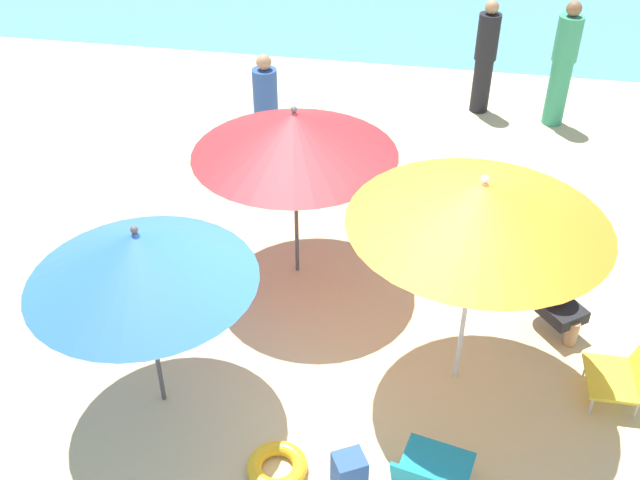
{
  "coord_description": "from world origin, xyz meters",
  "views": [
    {
      "loc": [
        0.55,
        -4.75,
        4.79
      ],
      "look_at": [
        -0.5,
        0.86,
        0.7
      ],
      "focal_mm": 41.46,
      "sensor_mm": 36.0,
      "label": 1
    }
  ],
  "objects_px": {
    "beach_chair_c": "(163,275)",
    "person_c": "(557,287)",
    "person_a": "(485,57)",
    "person_b": "(563,64)",
    "umbrella_red": "(294,134)",
    "umbrella_blue": "(139,257)",
    "beach_chair_b": "(628,374)",
    "beach_chair_a": "(431,476)",
    "umbrella_orange": "(481,204)",
    "beach_bag": "(349,472)",
    "person_d": "(266,114)",
    "swim_ring": "(277,467)"
  },
  "relations": [
    {
      "from": "beach_bag",
      "to": "beach_chair_c",
      "type": "bearing_deg",
      "value": 138.91
    },
    {
      "from": "beach_chair_a",
      "to": "umbrella_blue",
      "type": "bearing_deg",
      "value": 86.64
    },
    {
      "from": "umbrella_blue",
      "to": "beach_chair_c",
      "type": "bearing_deg",
      "value": 109.74
    },
    {
      "from": "person_b",
      "to": "person_d",
      "type": "bearing_deg",
      "value": -167.18
    },
    {
      "from": "beach_chair_b",
      "to": "umbrella_orange",
      "type": "bearing_deg",
      "value": -1.22
    },
    {
      "from": "person_c",
      "to": "person_d",
      "type": "bearing_deg",
      "value": -163.19
    },
    {
      "from": "beach_chair_c",
      "to": "swim_ring",
      "type": "height_order",
      "value": "beach_chair_c"
    },
    {
      "from": "person_a",
      "to": "person_b",
      "type": "distance_m",
      "value": 1.06
    },
    {
      "from": "beach_chair_b",
      "to": "beach_chair_c",
      "type": "distance_m",
      "value": 4.35
    },
    {
      "from": "beach_chair_a",
      "to": "beach_bag",
      "type": "bearing_deg",
      "value": 98.09
    },
    {
      "from": "umbrella_red",
      "to": "beach_chair_c",
      "type": "relative_size",
      "value": 2.78
    },
    {
      "from": "umbrella_orange",
      "to": "person_d",
      "type": "relative_size",
      "value": 1.34
    },
    {
      "from": "umbrella_orange",
      "to": "beach_chair_a",
      "type": "distance_m",
      "value": 2.02
    },
    {
      "from": "umbrella_blue",
      "to": "beach_chair_c",
      "type": "relative_size",
      "value": 2.53
    },
    {
      "from": "person_b",
      "to": "beach_bag",
      "type": "xyz_separation_m",
      "value": [
        -1.92,
        -6.58,
        -0.71
      ]
    },
    {
      "from": "beach_chair_c",
      "to": "beach_bag",
      "type": "distance_m",
      "value": 2.87
    },
    {
      "from": "beach_chair_a",
      "to": "swim_ring",
      "type": "bearing_deg",
      "value": 98.52
    },
    {
      "from": "umbrella_blue",
      "to": "swim_ring",
      "type": "bearing_deg",
      "value": -26.12
    },
    {
      "from": "swim_ring",
      "to": "beach_bag",
      "type": "bearing_deg",
      "value": -2.76
    },
    {
      "from": "beach_chair_c",
      "to": "person_c",
      "type": "bearing_deg",
      "value": -20.67
    },
    {
      "from": "umbrella_blue",
      "to": "beach_chair_c",
      "type": "xyz_separation_m",
      "value": [
        -0.47,
        1.3,
        -1.25
      ]
    },
    {
      "from": "beach_chair_a",
      "to": "person_c",
      "type": "xyz_separation_m",
      "value": [
        1.0,
        2.19,
        0.14
      ]
    },
    {
      "from": "person_c",
      "to": "umbrella_orange",
      "type": "bearing_deg",
      "value": -82.86
    },
    {
      "from": "umbrella_orange",
      "to": "person_a",
      "type": "bearing_deg",
      "value": 88.63
    },
    {
      "from": "umbrella_orange",
      "to": "beach_chair_c",
      "type": "distance_m",
      "value": 3.35
    },
    {
      "from": "beach_chair_c",
      "to": "swim_ring",
      "type": "bearing_deg",
      "value": -74.04
    },
    {
      "from": "umbrella_blue",
      "to": "swim_ring",
      "type": "height_order",
      "value": "umbrella_blue"
    },
    {
      "from": "beach_chair_c",
      "to": "person_a",
      "type": "distance_m",
      "value": 5.8
    },
    {
      "from": "person_d",
      "to": "beach_chair_c",
      "type": "bearing_deg",
      "value": -75.14
    },
    {
      "from": "beach_chair_b",
      "to": "person_a",
      "type": "distance_m",
      "value": 5.66
    },
    {
      "from": "beach_chair_b",
      "to": "swim_ring",
      "type": "bearing_deg",
      "value": 23.86
    },
    {
      "from": "person_d",
      "to": "umbrella_blue",
      "type": "bearing_deg",
      "value": -65.5
    },
    {
      "from": "beach_chair_a",
      "to": "person_b",
      "type": "relative_size",
      "value": 0.4
    },
    {
      "from": "person_c",
      "to": "swim_ring",
      "type": "bearing_deg",
      "value": -83.28
    },
    {
      "from": "person_b",
      "to": "beach_chair_a",
      "type": "bearing_deg",
      "value": -117.53
    },
    {
      "from": "person_d",
      "to": "swim_ring",
      "type": "height_order",
      "value": "person_d"
    },
    {
      "from": "person_a",
      "to": "person_c",
      "type": "distance_m",
      "value": 4.71
    },
    {
      "from": "person_b",
      "to": "person_d",
      "type": "distance_m",
      "value": 4.2
    },
    {
      "from": "umbrella_red",
      "to": "person_c",
      "type": "xyz_separation_m",
      "value": [
        2.55,
        -0.4,
        -1.14
      ]
    },
    {
      "from": "person_b",
      "to": "person_c",
      "type": "relative_size",
      "value": 1.9
    },
    {
      "from": "beach_chair_b",
      "to": "beach_chair_a",
      "type": "bearing_deg",
      "value": 39.53
    },
    {
      "from": "umbrella_orange",
      "to": "person_a",
      "type": "relative_size",
      "value": 1.27
    },
    {
      "from": "umbrella_red",
      "to": "beach_chair_b",
      "type": "xyz_separation_m",
      "value": [
        3.1,
        -1.24,
        -1.31
      ]
    },
    {
      "from": "beach_chair_a",
      "to": "person_a",
      "type": "distance_m",
      "value": 6.86
    },
    {
      "from": "umbrella_red",
      "to": "umbrella_blue",
      "type": "height_order",
      "value": "umbrella_red"
    },
    {
      "from": "person_b",
      "to": "person_c",
      "type": "bearing_deg",
      "value": -110.34
    },
    {
      "from": "umbrella_red",
      "to": "person_c",
      "type": "distance_m",
      "value": 2.82
    },
    {
      "from": "person_d",
      "to": "swim_ring",
      "type": "relative_size",
      "value": 3.25
    },
    {
      "from": "beach_chair_a",
      "to": "beach_chair_b",
      "type": "bearing_deg",
      "value": -37.36
    },
    {
      "from": "umbrella_blue",
      "to": "person_c",
      "type": "relative_size",
      "value": 1.96
    }
  ]
}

